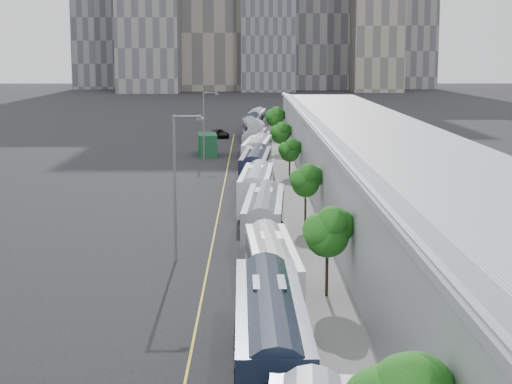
{
  "coord_description": "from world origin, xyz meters",
  "views": [
    {
      "loc": [
        1.23,
        -12.94,
        13.6
      ],
      "look_at": [
        1.71,
        52.91,
        3.0
      ],
      "focal_mm": 60.0,
      "sensor_mm": 36.0,
      "label": 1
    }
  ],
  "objects_px": {
    "bus_9": "(252,127)",
    "bus_10": "(257,120)",
    "bus_7": "(255,144)",
    "bus_6": "(257,156)",
    "bus_1": "(270,347)",
    "suv": "(220,134)",
    "bus_8": "(253,133)",
    "bus_3": "(264,223)",
    "bus_2": "(272,276)",
    "bus_5": "(256,171)",
    "street_lamp_near": "(177,178)",
    "bus_4": "(256,193)",
    "street_lamp_far": "(205,121)",
    "shipping_container": "(207,145)"
  },
  "relations": [
    {
      "from": "bus_5",
      "to": "bus_7",
      "type": "height_order",
      "value": "bus_5"
    },
    {
      "from": "bus_1",
      "to": "bus_8",
      "type": "bearing_deg",
      "value": 89.55
    },
    {
      "from": "bus_6",
      "to": "bus_10",
      "type": "distance_m",
      "value": 57.93
    },
    {
      "from": "bus_8",
      "to": "bus_4",
      "type": "bearing_deg",
      "value": -94.04
    },
    {
      "from": "bus_3",
      "to": "bus_4",
      "type": "relative_size",
      "value": 1.03
    },
    {
      "from": "bus_1",
      "to": "bus_4",
      "type": "relative_size",
      "value": 1.08
    },
    {
      "from": "bus_6",
      "to": "bus_1",
      "type": "bearing_deg",
      "value": -84.88
    },
    {
      "from": "bus_3",
      "to": "street_lamp_near",
      "type": "height_order",
      "value": "street_lamp_near"
    },
    {
      "from": "bus_2",
      "to": "street_lamp_near",
      "type": "xyz_separation_m",
      "value": [
        -6.0,
        9.66,
        4.08
      ]
    },
    {
      "from": "bus_1",
      "to": "suv",
      "type": "height_order",
      "value": "bus_1"
    },
    {
      "from": "bus_9",
      "to": "shipping_container",
      "type": "height_order",
      "value": "bus_9"
    },
    {
      "from": "bus_8",
      "to": "bus_3",
      "type": "bearing_deg",
      "value": -93.7
    },
    {
      "from": "bus_7",
      "to": "bus_10",
      "type": "height_order",
      "value": "bus_7"
    },
    {
      "from": "bus_1",
      "to": "bus_2",
      "type": "distance_m",
      "value": 12.43
    },
    {
      "from": "bus_10",
      "to": "shipping_container",
      "type": "bearing_deg",
      "value": -94.49
    },
    {
      "from": "bus_8",
      "to": "street_lamp_near",
      "type": "height_order",
      "value": "street_lamp_near"
    },
    {
      "from": "bus_6",
      "to": "street_lamp_near",
      "type": "height_order",
      "value": "street_lamp_near"
    },
    {
      "from": "bus_4",
      "to": "bus_6",
      "type": "height_order",
      "value": "bus_6"
    },
    {
      "from": "shipping_container",
      "to": "bus_3",
      "type": "bearing_deg",
      "value": -87.79
    },
    {
      "from": "bus_6",
      "to": "bus_8",
      "type": "bearing_deg",
      "value": 95.91
    },
    {
      "from": "bus_2",
      "to": "bus_5",
      "type": "relative_size",
      "value": 0.9
    },
    {
      "from": "bus_9",
      "to": "bus_10",
      "type": "height_order",
      "value": "bus_9"
    },
    {
      "from": "bus_6",
      "to": "bus_8",
      "type": "xyz_separation_m",
      "value": [
        -0.4,
        31.04,
        -0.04
      ]
    },
    {
      "from": "bus_6",
      "to": "bus_10",
      "type": "xyz_separation_m",
      "value": [
        0.48,
        57.93,
        -0.11
      ]
    },
    {
      "from": "bus_1",
      "to": "shipping_container",
      "type": "relative_size",
      "value": 2.18
    },
    {
      "from": "bus_7",
      "to": "street_lamp_far",
      "type": "height_order",
      "value": "street_lamp_far"
    },
    {
      "from": "bus_6",
      "to": "bus_10",
      "type": "height_order",
      "value": "bus_6"
    },
    {
      "from": "bus_9",
      "to": "bus_10",
      "type": "relative_size",
      "value": 1.03
    },
    {
      "from": "bus_2",
      "to": "suv",
      "type": "xyz_separation_m",
      "value": [
        -6.21,
        95.15,
        -0.79
      ]
    },
    {
      "from": "bus_6",
      "to": "bus_7",
      "type": "height_order",
      "value": "bus_6"
    },
    {
      "from": "bus_7",
      "to": "street_lamp_near",
      "type": "bearing_deg",
      "value": -90.44
    },
    {
      "from": "bus_4",
      "to": "street_lamp_far",
      "type": "relative_size",
      "value": 1.46
    },
    {
      "from": "bus_8",
      "to": "bus_5",
      "type": "bearing_deg",
      "value": -93.94
    },
    {
      "from": "bus_5",
      "to": "bus_2",
      "type": "bearing_deg",
      "value": -85.53
    },
    {
      "from": "bus_5",
      "to": "bus_6",
      "type": "distance_m",
      "value": 13.72
    },
    {
      "from": "bus_7",
      "to": "bus_9",
      "type": "distance_m",
      "value": 27.95
    },
    {
      "from": "bus_7",
      "to": "shipping_container",
      "type": "distance_m",
      "value": 6.51
    },
    {
      "from": "bus_3",
      "to": "suv",
      "type": "bearing_deg",
      "value": 97.31
    },
    {
      "from": "bus_5",
      "to": "bus_10",
      "type": "distance_m",
      "value": 71.65
    },
    {
      "from": "bus_6",
      "to": "bus_9",
      "type": "distance_m",
      "value": 41.92
    },
    {
      "from": "bus_2",
      "to": "bus_6",
      "type": "distance_m",
      "value": 55.75
    },
    {
      "from": "bus_2",
      "to": "street_lamp_far",
      "type": "bearing_deg",
      "value": 93.35
    },
    {
      "from": "bus_8",
      "to": "bus_9",
      "type": "xyz_separation_m",
      "value": [
        -0.05,
        10.88,
        -0.03
      ]
    },
    {
      "from": "bus_7",
      "to": "suv",
      "type": "distance_m",
      "value": 26.08
    },
    {
      "from": "bus_2",
      "to": "bus_10",
      "type": "bearing_deg",
      "value": 87.1
    },
    {
      "from": "suv",
      "to": "bus_8",
      "type": "bearing_deg",
      "value": -73.4
    },
    {
      "from": "bus_1",
      "to": "bus_7",
      "type": "height_order",
      "value": "bus_1"
    },
    {
      "from": "bus_3",
      "to": "bus_7",
      "type": "relative_size",
      "value": 1.06
    },
    {
      "from": "bus_3",
      "to": "bus_6",
      "type": "distance_m",
      "value": 41.55
    },
    {
      "from": "bus_7",
      "to": "bus_8",
      "type": "distance_m",
      "value": 17.08
    }
  ]
}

